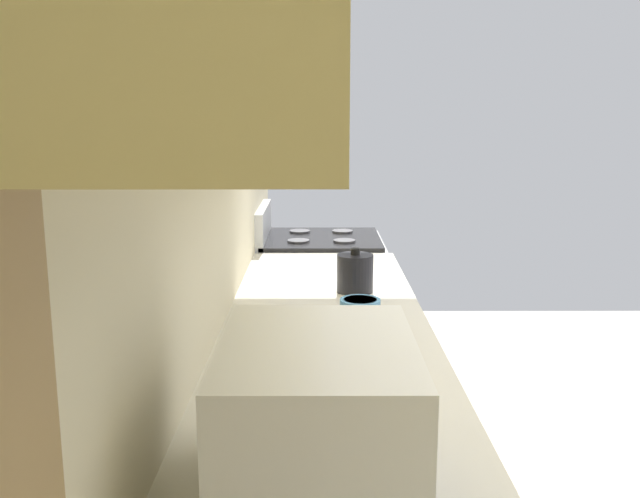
% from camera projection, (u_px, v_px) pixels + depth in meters
% --- Properties ---
extents(wall_back, '(4.44, 0.12, 2.70)m').
position_uv_depth(wall_back, '(188.00, 197.00, 1.92)').
color(wall_back, beige).
rests_on(wall_back, ground_plane).
extents(oven_range, '(0.63, 0.65, 1.10)m').
position_uv_depth(oven_range, '(321.00, 324.00, 3.67)').
color(oven_range, '#B7BABF').
rests_on(oven_range, ground_plane).
extents(microwave, '(0.45, 0.34, 0.28)m').
position_uv_depth(microwave, '(319.00, 421.00, 1.19)').
color(microwave, white).
rests_on(microwave, counter_run).
extents(bowl, '(0.13, 0.13, 0.06)m').
position_uv_depth(bowl, '(360.00, 307.00, 2.27)').
color(bowl, '#4C8CBF').
rests_on(bowl, counter_run).
extents(kettle, '(0.18, 0.14, 0.16)m').
position_uv_depth(kettle, '(355.00, 273.00, 2.57)').
color(kettle, black).
rests_on(kettle, counter_run).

